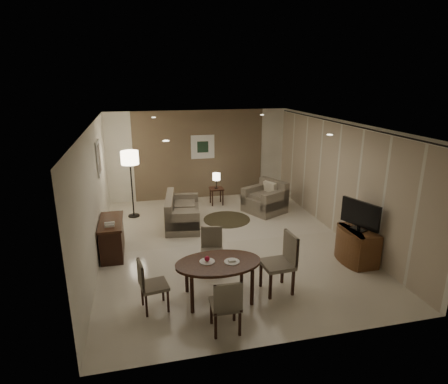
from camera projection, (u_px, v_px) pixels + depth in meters
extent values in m
cube|color=beige|center=(226.00, 242.00, 8.59)|extent=(5.50, 7.00, 0.00)
cube|color=white|center=(226.00, 124.00, 7.80)|extent=(5.50, 7.00, 0.00)
cube|color=brown|center=(199.00, 155.00, 11.45)|extent=(5.50, 0.00, 2.70)
cube|color=white|center=(95.00, 195.00, 7.59)|extent=(0.00, 7.00, 2.70)
cube|color=white|center=(340.00, 178.00, 8.80)|extent=(0.00, 7.00, 2.70)
cube|color=brown|center=(199.00, 155.00, 11.44)|extent=(3.96, 0.03, 2.70)
cylinder|color=black|center=(342.00, 123.00, 8.40)|extent=(0.03, 6.80, 0.03)
cube|color=silver|center=(203.00, 147.00, 11.36)|extent=(0.72, 0.03, 0.72)
cube|color=#1B3120|center=(203.00, 147.00, 11.35)|extent=(0.34, 0.01, 0.34)
cube|color=silver|center=(99.00, 158.00, 8.57)|extent=(0.03, 0.60, 0.80)
cube|color=gray|center=(99.00, 158.00, 8.57)|extent=(0.01, 0.46, 0.64)
cylinder|color=white|center=(166.00, 141.00, 5.82)|extent=(0.10, 0.10, 0.01)
cylinder|color=white|center=(330.00, 135.00, 6.43)|extent=(0.10, 0.10, 0.01)
cylinder|color=white|center=(154.00, 117.00, 9.17)|extent=(0.10, 0.10, 0.01)
cylinder|color=white|center=(262.00, 115.00, 9.78)|extent=(0.10, 0.10, 0.01)
cylinder|color=white|center=(207.00, 261.00, 6.24)|extent=(0.26, 0.26, 0.02)
cylinder|color=white|center=(232.00, 262.00, 6.24)|extent=(0.26, 0.26, 0.02)
sphere|color=#BD1535|center=(207.00, 259.00, 6.23)|extent=(0.09, 0.09, 0.09)
cube|color=white|center=(232.00, 260.00, 6.23)|extent=(0.12, 0.08, 0.03)
cylinder|color=#453E27|center=(227.00, 219.00, 9.96)|extent=(1.24, 1.24, 0.01)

